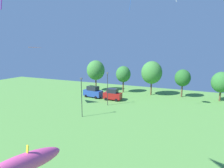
{
  "coord_description": "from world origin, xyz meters",
  "views": [
    {
      "loc": [
        7.83,
        2.03,
        11.53
      ],
      "look_at": [
        1.43,
        15.89,
        8.78
      ],
      "focal_mm": 32.0,
      "sensor_mm": 36.0,
      "label": 1
    }
  ],
  "objects": [
    {
      "name": "treeline_tree_0",
      "position": [
        -18.71,
        49.02,
        5.63
      ],
      "size": [
        4.83,
        4.83,
        8.3
      ],
      "color": "brown",
      "rests_on": "ground"
    },
    {
      "name": "light_post_2",
      "position": [
        -9.51,
        37.43,
        3.79
      ],
      "size": [
        0.36,
        0.2,
        6.78
      ],
      "color": "#2D2D33",
      "rests_on": "ground"
    },
    {
      "name": "treeline_tree_4",
      "position": [
        11.53,
        50.75,
        4.22
      ],
      "size": [
        4.13,
        4.13,
        6.51
      ],
      "color": "brown",
      "rests_on": "ground"
    },
    {
      "name": "treeline_tree_1",
      "position": [
        -11.15,
        50.21,
        4.82
      ],
      "size": [
        3.84,
        3.84,
        6.95
      ],
      "color": "brown",
      "rests_on": "ground"
    },
    {
      "name": "treeline_tree_3",
      "position": [
        3.48,
        51.3,
        4.59
      ],
      "size": [
        3.66,
        3.66,
        6.63
      ],
      "color": "brown",
      "rests_on": "ground"
    },
    {
      "name": "kite_flying_5",
      "position": [
        -21.31,
        28.79,
        10.79
      ],
      "size": [
        2.87,
        2.09,
        0.13
      ],
      "color": "#E54C93"
    },
    {
      "name": "kite_flying_0",
      "position": [
        0.77,
        8.02,
        6.38
      ],
      "size": [
        1.32,
        4.11,
        2.52
      ],
      "color": "#E54C93"
    },
    {
      "name": "treeline_tree_2",
      "position": [
        -3.69,
        50.24,
        5.63
      ],
      "size": [
        5.06,
        5.06,
        8.42
      ],
      "color": "brown",
      "rests_on": "ground"
    },
    {
      "name": "parked_car_leftmost",
      "position": [
        -15.61,
        42.03,
        1.31
      ],
      "size": [
        4.86,
        2.44,
        2.69
      ],
      "rotation": [
        0.0,
        0.0,
        -0.12
      ],
      "color": "#234299",
      "rests_on": "ground"
    },
    {
      "name": "light_post_0",
      "position": [
        -10.4,
        29.39,
        3.77
      ],
      "size": [
        0.36,
        0.2,
        6.72
      ],
      "color": "#2D2D33",
      "rests_on": "ground"
    },
    {
      "name": "parked_car_second_from_left",
      "position": [
        -10.32,
        41.68,
        1.28
      ],
      "size": [
        4.06,
        2.16,
        2.64
      ],
      "rotation": [
        0.0,
        0.0,
        0.03
      ],
      "color": "maroon",
      "rests_on": "ground"
    }
  ]
}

